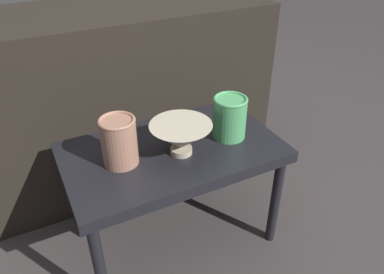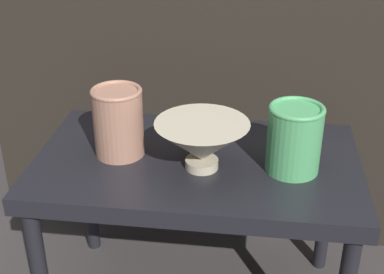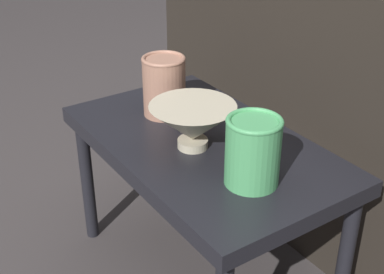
{
  "view_description": "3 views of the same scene",
  "coord_description": "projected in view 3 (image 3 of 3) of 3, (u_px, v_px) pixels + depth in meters",
  "views": [
    {
      "loc": [
        -0.41,
        -0.95,
        1.14
      ],
      "look_at": [
        0.04,
        -0.07,
        0.5
      ],
      "focal_mm": 35.0,
      "sensor_mm": 36.0,
      "label": 1
    },
    {
      "loc": [
        0.12,
        -1.03,
        1.02
      ],
      "look_at": [
        -0.01,
        -0.05,
        0.5
      ],
      "focal_mm": 50.0,
      "sensor_mm": 36.0,
      "label": 2
    },
    {
      "loc": [
        0.92,
        -0.65,
        1.05
      ],
      "look_at": [
        0.05,
        -0.06,
        0.47
      ],
      "focal_mm": 50.0,
      "sensor_mm": 36.0,
      "label": 3
    }
  ],
  "objects": [
    {
      "name": "vase_textured_left",
      "position": [
        164.0,
        85.0,
        1.38
      ],
      "size": [
        0.11,
        0.11,
        0.16
      ],
      "color": "#996B56",
      "rests_on": "table"
    },
    {
      "name": "bowl",
      "position": [
        193.0,
        123.0,
        1.23
      ],
      "size": [
        0.2,
        0.2,
        0.11
      ],
      "color": "#B2A88E",
      "rests_on": "table"
    },
    {
      "name": "table",
      "position": [
        203.0,
        158.0,
        1.31
      ],
      "size": [
        0.72,
        0.43,
        0.43
      ],
      "color": "black",
      "rests_on": "ground_plane"
    },
    {
      "name": "couch_backdrop",
      "position": [
        352.0,
        103.0,
        1.57
      ],
      "size": [
        1.25,
        0.5,
        0.77
      ],
      "color": "black",
      "rests_on": "ground_plane"
    },
    {
      "name": "vase_colorful_right",
      "position": [
        253.0,
        150.0,
        1.09
      ],
      "size": [
        0.12,
        0.12,
        0.15
      ],
      "color": "#47995B",
      "rests_on": "table"
    },
    {
      "name": "ground_plane",
      "position": [
        201.0,
        273.0,
        1.49
      ],
      "size": [
        8.0,
        8.0,
        0.0
      ],
      "primitive_type": "plane",
      "color": "#383333"
    }
  ]
}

